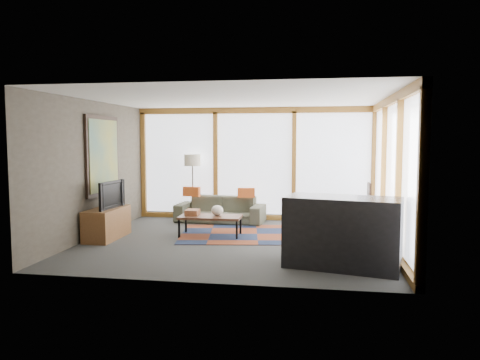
% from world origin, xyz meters
% --- Properties ---
extents(ground, '(5.50, 5.50, 0.00)m').
position_xyz_m(ground, '(0.00, 0.00, 0.00)').
color(ground, '#30302D').
rests_on(ground, ground).
extents(room_envelope, '(5.52, 5.02, 2.62)m').
position_xyz_m(room_envelope, '(0.49, 0.56, 1.54)').
color(room_envelope, '#40392F').
rests_on(room_envelope, ground).
extents(rug, '(3.23, 2.34, 0.01)m').
position_xyz_m(rug, '(0.29, 0.71, 0.01)').
color(rug, maroon).
rests_on(rug, ground).
extents(sofa, '(2.04, 0.93, 0.58)m').
position_xyz_m(sofa, '(-0.71, 1.95, 0.29)').
color(sofa, '#323629').
rests_on(sofa, ground).
extents(pillow_left, '(0.41, 0.19, 0.22)m').
position_xyz_m(pillow_left, '(-1.36, 1.91, 0.69)').
color(pillow_left, '#C5541F').
rests_on(pillow_left, sofa).
extents(pillow_right, '(0.40, 0.16, 0.21)m').
position_xyz_m(pillow_right, '(-0.11, 1.91, 0.68)').
color(pillow_right, '#C5541F').
rests_on(pillow_right, sofa).
extents(floor_lamp, '(0.38, 0.38, 1.52)m').
position_xyz_m(floor_lamp, '(-1.41, 2.17, 0.76)').
color(floor_lamp, '#2F2317').
rests_on(floor_lamp, ground).
extents(coffee_table, '(1.20, 0.62, 0.40)m').
position_xyz_m(coffee_table, '(-0.58, 0.42, 0.20)').
color(coffee_table, '#382310').
rests_on(coffee_table, ground).
extents(book_stack, '(0.26, 0.32, 0.10)m').
position_xyz_m(book_stack, '(-0.95, 0.46, 0.45)').
color(book_stack, brown).
rests_on(book_stack, coffee_table).
extents(vase, '(0.26, 0.26, 0.20)m').
position_xyz_m(vase, '(-0.46, 0.47, 0.50)').
color(vase, beige).
rests_on(vase, coffee_table).
extents(bookshelf, '(0.38, 2.11, 0.53)m').
position_xyz_m(bookshelf, '(2.43, 0.80, 0.26)').
color(bookshelf, '#382310').
rests_on(bookshelf, ground).
extents(bowl_a, '(0.24, 0.24, 0.10)m').
position_xyz_m(bowl_a, '(2.40, 0.30, 0.58)').
color(bowl_a, black).
rests_on(bowl_a, bookshelf).
extents(bowl_b, '(0.18, 0.18, 0.08)m').
position_xyz_m(bowl_b, '(2.45, 0.62, 0.57)').
color(bowl_b, black).
rests_on(bowl_b, bookshelf).
extents(shelf_picture, '(0.06, 0.35, 0.45)m').
position_xyz_m(shelf_picture, '(2.50, 1.52, 0.75)').
color(shelf_picture, black).
rests_on(shelf_picture, bookshelf).
extents(tv_console, '(0.48, 1.15, 0.58)m').
position_xyz_m(tv_console, '(-2.46, -0.11, 0.29)').
color(tv_console, brown).
rests_on(tv_console, ground).
extents(television, '(0.18, 0.90, 0.52)m').
position_xyz_m(television, '(-2.43, -0.11, 0.83)').
color(television, black).
rests_on(television, tv_console).
extents(bar_counter, '(1.76, 1.11, 1.03)m').
position_xyz_m(bar_counter, '(1.82, -1.42, 0.52)').
color(bar_counter, black).
rests_on(bar_counter, ground).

